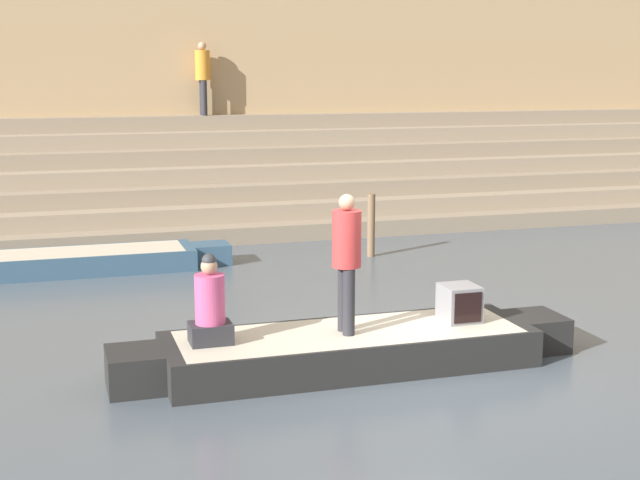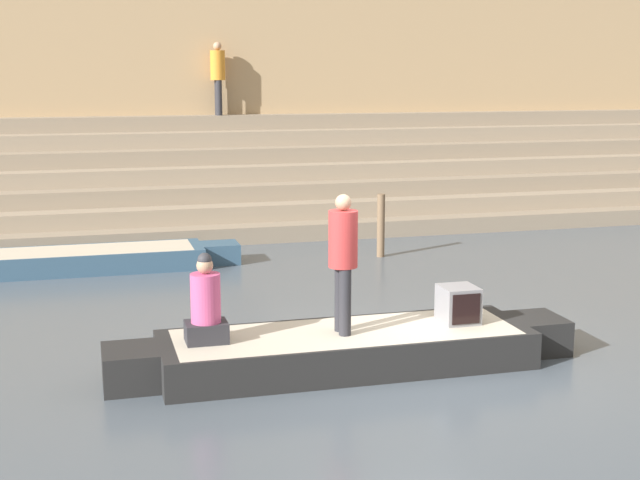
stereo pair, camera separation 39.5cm
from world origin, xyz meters
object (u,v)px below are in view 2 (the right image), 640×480
rowboat_main (346,348)px  person_on_steps (218,73)px  person_rowing (206,307)px  person_standing (343,254)px  tv_set (458,304)px  moored_boat_shore (66,260)px  mooring_post (381,226)px

rowboat_main → person_on_steps: 12.05m
rowboat_main → person_rowing: 1.78m
person_standing → person_rowing: 1.71m
person_standing → tv_set: person_standing is taller
person_standing → tv_set: 1.69m
moored_boat_shore → person_on_steps: bearing=51.3°
person_standing → person_on_steps: size_ratio=0.97×
rowboat_main → mooring_post: mooring_post is taller
rowboat_main → person_standing: size_ratio=3.42×
person_standing → rowboat_main: bearing=20.8°
person_on_steps → person_rowing: bearing=-18.8°
tv_set → moored_boat_shore: size_ratio=0.08×
person_on_steps → tv_set: bearing=-3.3°
person_on_steps → mooring_post: bearing=12.6°
rowboat_main → mooring_post: bearing=70.8°
moored_boat_shore → person_standing: bearing=-67.2°
person_standing → moored_boat_shore: (-3.27, 6.32, -1.20)m
person_rowing → moored_boat_shore: size_ratio=0.17×
person_rowing → tv_set: person_rowing is taller
person_standing → tv_set: bearing=-6.9°
person_standing → person_on_steps: (0.34, 11.64, 2.05)m
person_standing → moored_boat_shore: bearing=107.7°
mooring_post → person_on_steps: 6.65m
person_rowing → person_standing: bearing=0.1°
mooring_post → person_on_steps: (-2.22, 5.58, 2.85)m
rowboat_main → moored_boat_shore: rowboat_main is taller
person_rowing → tv_set: 3.14m
moored_boat_shore → mooring_post: bearing=-7.1°
person_rowing → mooring_post: bearing=57.6°
person_rowing → mooring_post: (4.18, 5.99, -0.25)m
rowboat_main → tv_set: tv_set is taller
tv_set → person_rowing: bearing=179.8°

